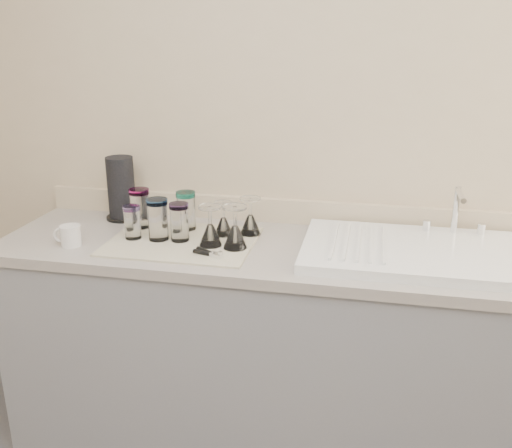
% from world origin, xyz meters
% --- Properties ---
extents(room_envelope, '(3.54, 3.50, 2.52)m').
position_xyz_m(room_envelope, '(0.00, 0.00, 1.56)').
color(room_envelope, '#505055').
rests_on(room_envelope, ground).
extents(counter_unit, '(2.06, 0.62, 0.90)m').
position_xyz_m(counter_unit, '(0.00, 1.20, 0.45)').
color(counter_unit, gray).
rests_on(counter_unit, ground).
extents(sink_unit, '(0.82, 0.50, 0.22)m').
position_xyz_m(sink_unit, '(0.55, 1.20, 0.92)').
color(sink_unit, white).
rests_on(sink_unit, counter_unit).
extents(dish_towel, '(0.55, 0.42, 0.01)m').
position_xyz_m(dish_towel, '(-0.32, 1.17, 0.90)').
color(dish_towel, beige).
rests_on(dish_towel, counter_unit).
extents(tumbler_teal, '(0.08, 0.08, 0.16)m').
position_xyz_m(tumbler_teal, '(-0.54, 1.28, 0.99)').
color(tumbler_teal, white).
rests_on(tumbler_teal, dish_towel).
extents(tumbler_purple, '(0.08, 0.08, 0.15)m').
position_xyz_m(tumbler_purple, '(-0.35, 1.30, 0.99)').
color(tumbler_purple, white).
rests_on(tumbler_purple, dish_towel).
extents(tumbler_magenta, '(0.07, 0.07, 0.13)m').
position_xyz_m(tumbler_magenta, '(-0.52, 1.15, 0.97)').
color(tumbler_magenta, white).
rests_on(tumbler_magenta, dish_towel).
extents(tumbler_blue, '(0.08, 0.08, 0.16)m').
position_xyz_m(tumbler_blue, '(-0.42, 1.16, 0.99)').
color(tumbler_blue, white).
rests_on(tumbler_blue, dish_towel).
extents(tumbler_lavender, '(0.07, 0.07, 0.15)m').
position_xyz_m(tumbler_lavender, '(-0.33, 1.17, 0.98)').
color(tumbler_lavender, white).
rests_on(tumbler_lavender, dish_towel).
extents(goblet_back_left, '(0.07, 0.07, 0.13)m').
position_xyz_m(goblet_back_left, '(-0.18, 1.26, 0.95)').
color(goblet_back_left, white).
rests_on(goblet_back_left, dish_towel).
extents(goblet_back_right, '(0.08, 0.08, 0.15)m').
position_xyz_m(goblet_back_right, '(-0.08, 1.29, 0.96)').
color(goblet_back_right, white).
rests_on(goblet_back_right, dish_towel).
extents(goblet_front_left, '(0.09, 0.09, 0.15)m').
position_xyz_m(goblet_front_left, '(-0.20, 1.14, 0.96)').
color(goblet_front_left, white).
rests_on(goblet_front_left, dish_towel).
extents(goblet_front_right, '(0.09, 0.09, 0.16)m').
position_xyz_m(goblet_front_right, '(-0.11, 1.13, 0.96)').
color(goblet_front_right, white).
rests_on(goblet_front_right, dish_towel).
extents(can_opener, '(0.12, 0.08, 0.02)m').
position_xyz_m(can_opener, '(-0.18, 1.04, 0.92)').
color(can_opener, silver).
rests_on(can_opener, dish_towel).
extents(white_mug, '(0.11, 0.08, 0.08)m').
position_xyz_m(white_mug, '(-0.72, 1.05, 0.94)').
color(white_mug, silver).
rests_on(white_mug, counter_unit).
extents(paper_towel_roll, '(0.14, 0.14, 0.27)m').
position_xyz_m(paper_towel_roll, '(-0.67, 1.39, 1.03)').
color(paper_towel_roll, black).
rests_on(paper_towel_roll, counter_unit).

